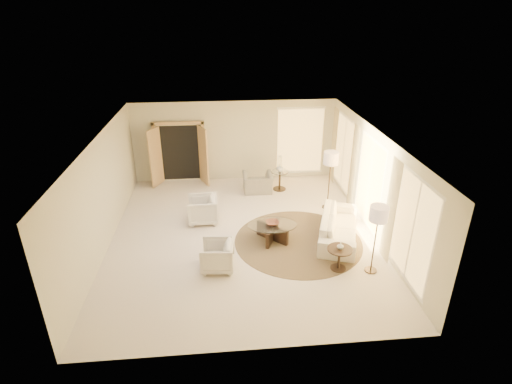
{
  "coord_description": "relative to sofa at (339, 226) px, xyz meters",
  "views": [
    {
      "loc": [
        -0.52,
        -9.34,
        5.66
      ],
      "look_at": [
        0.4,
        0.4,
        1.1
      ],
      "focal_mm": 28.0,
      "sensor_mm": 36.0,
      "label": 1
    }
  ],
  "objects": [
    {
      "name": "area_rug",
      "position": [
        -1.11,
        -0.1,
        -0.34
      ],
      "size": [
        3.66,
        3.66,
        0.01
      ],
      "primitive_type": "cylinder",
      "rotation": [
        0.0,
        0.0,
        -0.09
      ],
      "color": "#3B2C1C",
      "rests_on": "room"
    },
    {
      "name": "coffee_table",
      "position": [
        -1.79,
        0.04,
        -0.04
      ],
      "size": [
        1.54,
        1.54,
        0.47
      ],
      "rotation": [
        0.0,
        0.0,
        0.22
      ],
      "color": "black",
      "rests_on": "room"
    },
    {
      "name": "armchair_right",
      "position": [
        -3.24,
        -1.09,
        0.04
      ],
      "size": [
        0.77,
        0.81,
        0.77
      ],
      "primitive_type": "imported",
      "rotation": [
        0.0,
        0.0,
        -1.66
      ],
      "color": "silver",
      "rests_on": "room"
    },
    {
      "name": "floor_lamp_far",
      "position": [
        0.35,
        -1.54,
        1.11
      ],
      "size": [
        0.41,
        0.41,
        1.7
      ],
      "rotation": [
        0.0,
        0.0,
        0.12
      ],
      "color": "#31261C",
      "rests_on": "room"
    },
    {
      "name": "floor_lamp_near",
      "position": [
        0.16,
        1.75,
        1.2
      ],
      "size": [
        0.44,
        0.44,
        1.82
      ],
      "rotation": [
        0.0,
        0.0,
        -0.0
      ],
      "color": "#31261C",
      "rests_on": "room"
    },
    {
      "name": "side_table",
      "position": [
        -1.11,
        3.24,
        0.05
      ],
      "size": [
        0.57,
        0.57,
        0.66
      ],
      "rotation": [
        0.0,
        0.0,
        -0.27
      ],
      "color": "#31261C",
      "rests_on": "room"
    },
    {
      "name": "accent_chair",
      "position": [
        -1.87,
        3.13,
        0.08
      ],
      "size": [
        0.97,
        0.63,
        0.85
      ],
      "primitive_type": "imported",
      "rotation": [
        0.0,
        0.0,
        3.14
      ],
      "color": "gray",
      "rests_on": "room"
    },
    {
      "name": "windows_right",
      "position": [
        0.9,
        0.44,
        1.01
      ],
      "size": [
        0.1,
        6.4,
        2.4
      ],
      "primitive_type": null,
      "color": "#FFC966",
      "rests_on": "room"
    },
    {
      "name": "window_back_corner",
      "position": [
        -0.25,
        4.29,
        1.01
      ],
      "size": [
        1.7,
        0.1,
        2.4
      ],
      "primitive_type": null,
      "color": "#FFC966",
      "rests_on": "room"
    },
    {
      "name": "french_doors",
      "position": [
        -4.45,
        4.16,
        0.72
      ],
      "size": [
        1.95,
        0.66,
        2.16
      ],
      "color": "tan",
      "rests_on": "room"
    },
    {
      "name": "room",
      "position": [
        -2.55,
        0.34,
        1.06
      ],
      "size": [
        7.04,
        8.04,
        2.83
      ],
      "color": "silver",
      "rests_on": "ground"
    },
    {
      "name": "bowl",
      "position": [
        -1.79,
        0.04,
        0.17
      ],
      "size": [
        0.39,
        0.39,
        0.09
      ],
      "primitive_type": "imported",
      "rotation": [
        0.0,
        0.0,
        0.12
      ],
      "color": "brown",
      "rests_on": "coffee_table"
    },
    {
      "name": "sofa",
      "position": [
        0.0,
        0.0,
        0.0
      ],
      "size": [
        1.63,
        2.52,
        0.69
      ],
      "primitive_type": "imported",
      "rotation": [
        0.0,
        0.0,
        1.24
      ],
      "color": "silver",
      "rests_on": "room"
    },
    {
      "name": "armchair_left",
      "position": [
        -3.65,
        1.24,
        0.08
      ],
      "size": [
        0.78,
        0.83,
        0.84
      ],
      "primitive_type": "imported",
      "rotation": [
        0.0,
        0.0,
        -1.55
      ],
      "color": "silver",
      "rests_on": "room"
    },
    {
      "name": "end_table",
      "position": [
        -0.4,
        -1.39,
        0.04
      ],
      "size": [
        0.59,
        0.59,
        0.56
      ],
      "rotation": [
        0.0,
        0.0,
        -0.28
      ],
      "color": "black",
      "rests_on": "room"
    },
    {
      "name": "end_vase",
      "position": [
        -0.4,
        -1.39,
        0.29
      ],
      "size": [
        0.16,
        0.16,
        0.16
      ],
      "primitive_type": "imported",
      "rotation": [
        0.0,
        0.0,
        0.03
      ],
      "color": "silver",
      "rests_on": "end_table"
    },
    {
      "name": "side_vase",
      "position": [
        -1.11,
        3.24,
        0.44
      ],
      "size": [
        0.32,
        0.32,
        0.26
      ],
      "primitive_type": "imported",
      "rotation": [
        0.0,
        0.0,
        -0.36
      ],
      "color": "silver",
      "rests_on": "side_table"
    },
    {
      "name": "curtains_right",
      "position": [
        0.85,
        1.34,
        0.96
      ],
      "size": [
        0.06,
        5.2,
        2.6
      ],
      "primitive_type": null,
      "color": "#BFB288",
      "rests_on": "room"
    }
  ]
}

